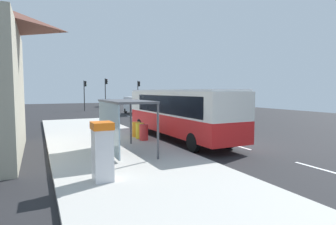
% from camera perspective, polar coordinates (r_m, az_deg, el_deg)
% --- Properties ---
extents(ground_plane, '(56.00, 92.00, 0.04)m').
position_cam_1_polar(ground_plane, '(29.04, -5.47, -1.73)').
color(ground_plane, '#262628').
extents(sidewalk_platform, '(6.20, 30.00, 0.18)m').
position_cam_1_polar(sidewalk_platform, '(15.81, -12.36, -6.67)').
color(sidewalk_platform, beige).
rests_on(sidewalk_platform, ground).
extents(lane_stripe_seg_0, '(0.16, 2.20, 0.01)m').
position_cam_1_polar(lane_stripe_seg_0, '(12.78, 28.94, -10.19)').
color(lane_stripe_seg_0, silver).
rests_on(lane_stripe_seg_0, ground).
extents(lane_stripe_seg_1, '(0.16, 2.20, 0.01)m').
position_cam_1_polar(lane_stripe_seg_1, '(16.11, 14.23, -6.80)').
color(lane_stripe_seg_1, silver).
rests_on(lane_stripe_seg_1, ground).
extents(lane_stripe_seg_2, '(0.16, 2.20, 0.01)m').
position_cam_1_polar(lane_stripe_seg_2, '(20.14, 5.07, -4.42)').
color(lane_stripe_seg_2, silver).
rests_on(lane_stripe_seg_2, ground).
extents(lane_stripe_seg_3, '(0.16, 2.20, 0.01)m').
position_cam_1_polar(lane_stripe_seg_3, '(24.53, -0.90, -2.80)').
color(lane_stripe_seg_3, silver).
rests_on(lane_stripe_seg_3, ground).
extents(lane_stripe_seg_4, '(0.16, 2.20, 0.01)m').
position_cam_1_polar(lane_stripe_seg_4, '(29.12, -5.01, -1.66)').
color(lane_stripe_seg_4, silver).
rests_on(lane_stripe_seg_4, ground).
extents(lane_stripe_seg_5, '(0.16, 2.20, 0.01)m').
position_cam_1_polar(lane_stripe_seg_5, '(33.83, -7.99, -0.83)').
color(lane_stripe_seg_5, silver).
rests_on(lane_stripe_seg_5, ground).
extents(lane_stripe_seg_6, '(0.16, 2.20, 0.01)m').
position_cam_1_polar(lane_stripe_seg_6, '(38.60, -10.23, -0.20)').
color(lane_stripe_seg_6, silver).
rests_on(lane_stripe_seg_6, ground).
extents(lane_stripe_seg_7, '(0.16, 2.20, 0.01)m').
position_cam_1_polar(lane_stripe_seg_7, '(43.43, -11.98, 0.29)').
color(lane_stripe_seg_7, silver).
rests_on(lane_stripe_seg_7, ground).
extents(bus, '(2.65, 11.04, 3.21)m').
position_cam_1_polar(bus, '(17.69, 2.08, 0.34)').
color(bus, red).
rests_on(bus, ground).
extents(white_van, '(2.12, 5.24, 2.30)m').
position_cam_1_polar(white_van, '(37.26, -6.58, 1.73)').
color(white_van, white).
rests_on(white_van, ground).
extents(sedan_near, '(1.86, 4.41, 1.52)m').
position_cam_1_polar(sedan_near, '(55.27, -12.80, 1.97)').
color(sedan_near, '#B7B7BC').
rests_on(sedan_near, ground).
extents(ticket_machine, '(0.66, 0.76, 1.94)m').
position_cam_1_polar(ticket_machine, '(9.30, -13.47, -7.76)').
color(ticket_machine, silver).
rests_on(ticket_machine, sidewalk_platform).
extents(recycling_bin_red, '(0.52, 0.52, 0.95)m').
position_cam_1_polar(recycling_bin_red, '(16.51, -5.07, -4.12)').
color(recycling_bin_red, red).
rests_on(recycling_bin_red, sidewalk_platform).
extents(recycling_bin_yellow, '(0.52, 0.52, 0.95)m').
position_cam_1_polar(recycling_bin_yellow, '(17.16, -5.89, -3.80)').
color(recycling_bin_yellow, yellow).
rests_on(recycling_bin_yellow, sidewalk_platform).
extents(recycling_bin_orange, '(0.52, 0.52, 0.95)m').
position_cam_1_polar(recycling_bin_orange, '(17.81, -6.65, -3.50)').
color(recycling_bin_orange, orange).
rests_on(recycling_bin_orange, sidewalk_platform).
extents(traffic_light_near_side, '(0.49, 0.28, 4.81)m').
position_cam_1_polar(traffic_light_near_side, '(46.35, -6.17, 4.58)').
color(traffic_light_near_side, '#2D2D2D').
rests_on(traffic_light_near_side, ground).
extents(traffic_light_far_side, '(0.49, 0.28, 4.75)m').
position_cam_1_polar(traffic_light_far_side, '(45.03, -16.92, 4.37)').
color(traffic_light_far_side, '#2D2D2D').
rests_on(traffic_light_far_side, ground).
extents(traffic_light_median, '(0.49, 0.28, 5.18)m').
position_cam_1_polar(traffic_light_median, '(46.47, -12.80, 4.77)').
color(traffic_light_median, '#2D2D2D').
rests_on(traffic_light_median, ground).
extents(bus_shelter, '(1.80, 4.00, 2.50)m').
position_cam_1_polar(bus_shelter, '(13.14, -10.08, -0.05)').
color(bus_shelter, '#4C4C51').
rests_on(bus_shelter, sidewalk_platform).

